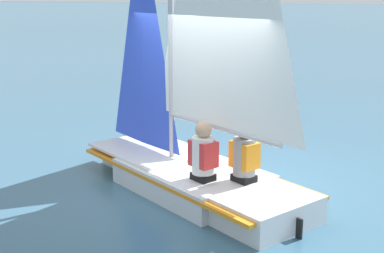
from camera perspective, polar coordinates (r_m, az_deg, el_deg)
name	(u,v)px	position (r m, az deg, el deg)	size (l,w,h in m)	color
ground_plane	(192,190)	(7.82, 0.00, -6.84)	(260.00, 260.00, 0.00)	#38607A
sailboat_main	(194,125)	(7.49, 0.20, 0.17)	(3.98, 3.04, 6.05)	silver
sailor_helm	(203,161)	(7.11, 1.20, -3.73)	(0.42, 0.41, 1.16)	black
sailor_crew	(244,162)	(7.08, 5.60, -3.76)	(0.42, 0.41, 1.16)	black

